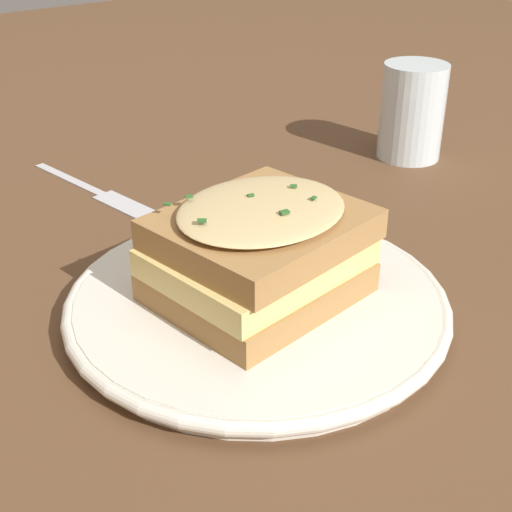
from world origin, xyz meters
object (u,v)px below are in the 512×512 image
sandwich (258,251)px  water_glass (412,112)px  dinner_plate (256,302)px  fork (102,194)px

sandwich → water_glass: 0.34m
dinner_plate → sandwich: sandwich is taller
dinner_plate → water_glass: water_glass is taller
dinner_plate → fork: bearing=88.4°
water_glass → fork: bearing=160.8°
sandwich → fork: size_ratio=0.84×
dinner_plate → sandwich: 0.04m
sandwich → fork: bearing=88.8°
dinner_plate → fork: (0.01, 0.25, -0.01)m
sandwich → fork: 0.25m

